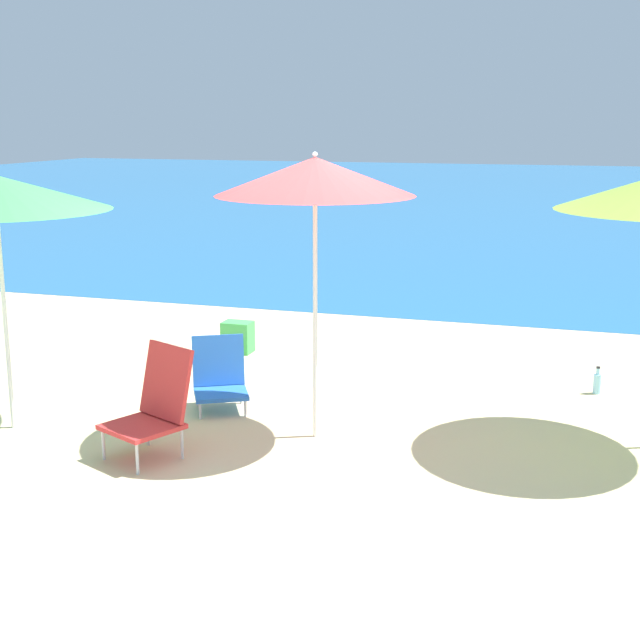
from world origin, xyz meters
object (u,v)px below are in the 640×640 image
(beach_chair_red, at_px, (155,403))
(beach_umbrella_red, at_px, (315,177))
(backpack_green, at_px, (238,337))
(beach_chair_blue, at_px, (220,377))
(water_bottle, at_px, (597,383))

(beach_chair_red, bearing_deg, beach_umbrella_red, 60.74)
(backpack_green, bearing_deg, beach_chair_blue, -72.15)
(beach_chair_blue, height_order, backpack_green, beach_chair_blue)
(backpack_green, height_order, water_bottle, backpack_green)
(beach_chair_blue, distance_m, backpack_green, 1.97)
(water_bottle, bearing_deg, beach_chair_blue, -155.92)
(beach_chair_red, relative_size, beach_chair_blue, 1.31)
(water_bottle, bearing_deg, beach_chair_red, -140.70)
(beach_chair_red, bearing_deg, backpack_green, 125.80)
(backpack_green, distance_m, water_bottle, 3.92)
(beach_umbrella_red, height_order, water_bottle, beach_umbrella_red)
(backpack_green, bearing_deg, beach_umbrella_red, -54.41)
(beach_chair_blue, bearing_deg, beach_umbrella_red, -51.66)
(beach_chair_red, xyz_separation_m, backpack_green, (-0.60, 3.10, -0.25))
(backpack_green, relative_size, water_bottle, 1.31)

